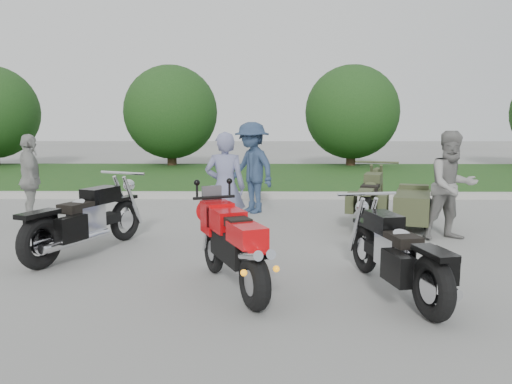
{
  "coord_description": "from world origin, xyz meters",
  "views": [
    {
      "loc": [
        0.54,
        -5.99,
        1.88
      ],
      "look_at": [
        0.45,
        1.54,
        0.8
      ],
      "focal_mm": 35.0,
      "sensor_mm": 36.0,
      "label": 1
    }
  ],
  "objects_px": {
    "sportbike_red": "(233,243)",
    "person_denim": "(252,168)",
    "cruiser_sidecar": "(395,204)",
    "cruiser_right": "(399,257)",
    "cruiser_left": "(82,223)",
    "person_back": "(31,180)",
    "person_grey": "(452,186)",
    "person_stripe": "(225,187)"
  },
  "relations": [
    {
      "from": "sportbike_red",
      "to": "person_denim",
      "type": "relative_size",
      "value": 0.99
    },
    {
      "from": "sportbike_red",
      "to": "cruiser_sidecar",
      "type": "relative_size",
      "value": 0.8
    },
    {
      "from": "cruiser_right",
      "to": "person_denim",
      "type": "bearing_deg",
      "value": 96.55
    },
    {
      "from": "cruiser_left",
      "to": "person_back",
      "type": "relative_size",
      "value": 1.36
    },
    {
      "from": "person_grey",
      "to": "person_denim",
      "type": "relative_size",
      "value": 0.93
    },
    {
      "from": "person_stripe",
      "to": "person_back",
      "type": "height_order",
      "value": "person_stripe"
    },
    {
      "from": "cruiser_sidecar",
      "to": "person_stripe",
      "type": "relative_size",
      "value": 1.34
    },
    {
      "from": "person_denim",
      "to": "person_stripe",
      "type": "bearing_deg",
      "value": -49.69
    },
    {
      "from": "person_grey",
      "to": "person_denim",
      "type": "distance_m",
      "value": 3.95
    },
    {
      "from": "person_denim",
      "to": "person_back",
      "type": "height_order",
      "value": "person_denim"
    },
    {
      "from": "cruiser_left",
      "to": "person_stripe",
      "type": "height_order",
      "value": "person_stripe"
    },
    {
      "from": "sportbike_red",
      "to": "cruiser_sidecar",
      "type": "xyz_separation_m",
      "value": [
        2.65,
        3.31,
        -0.11
      ]
    },
    {
      "from": "person_stripe",
      "to": "person_grey",
      "type": "xyz_separation_m",
      "value": [
        3.56,
        0.19,
        0.01
      ]
    },
    {
      "from": "person_grey",
      "to": "person_back",
      "type": "relative_size",
      "value": 1.05
    },
    {
      "from": "person_stripe",
      "to": "person_back",
      "type": "xyz_separation_m",
      "value": [
        -3.59,
        1.23,
        -0.03
      ]
    },
    {
      "from": "cruiser_right",
      "to": "cruiser_sidecar",
      "type": "distance_m",
      "value": 3.57
    },
    {
      "from": "person_stripe",
      "to": "person_denim",
      "type": "xyz_separation_m",
      "value": [
        0.36,
        2.52,
        0.07
      ]
    },
    {
      "from": "person_stripe",
      "to": "person_back",
      "type": "relative_size",
      "value": 1.04
    },
    {
      "from": "person_denim",
      "to": "person_back",
      "type": "relative_size",
      "value": 1.12
    },
    {
      "from": "cruiser_sidecar",
      "to": "person_denim",
      "type": "height_order",
      "value": "person_denim"
    },
    {
      "from": "cruiser_right",
      "to": "cruiser_sidecar",
      "type": "height_order",
      "value": "cruiser_sidecar"
    },
    {
      "from": "sportbike_red",
      "to": "cruiser_left",
      "type": "relative_size",
      "value": 0.82
    },
    {
      "from": "cruiser_sidecar",
      "to": "person_grey",
      "type": "height_order",
      "value": "person_grey"
    },
    {
      "from": "cruiser_sidecar",
      "to": "person_back",
      "type": "height_order",
      "value": "person_back"
    },
    {
      "from": "cruiser_right",
      "to": "person_grey",
      "type": "xyz_separation_m",
      "value": [
        1.52,
        2.6,
        0.43
      ]
    },
    {
      "from": "cruiser_left",
      "to": "person_back",
      "type": "xyz_separation_m",
      "value": [
        -1.64,
        2.02,
        0.36
      ]
    },
    {
      "from": "cruiser_right",
      "to": "person_denim",
      "type": "distance_m",
      "value": 5.23
    },
    {
      "from": "cruiser_left",
      "to": "person_stripe",
      "type": "relative_size",
      "value": 1.3
    },
    {
      "from": "sportbike_red",
      "to": "cruiser_left",
      "type": "bearing_deg",
      "value": 123.53
    },
    {
      "from": "cruiser_sidecar",
      "to": "person_denim",
      "type": "bearing_deg",
      "value": 168.64
    },
    {
      "from": "cruiser_left",
      "to": "person_stripe",
      "type": "distance_m",
      "value": 2.14
    },
    {
      "from": "cruiser_right",
      "to": "person_grey",
      "type": "bearing_deg",
      "value": 47.49
    },
    {
      "from": "person_stripe",
      "to": "person_grey",
      "type": "height_order",
      "value": "person_grey"
    },
    {
      "from": "cruiser_sidecar",
      "to": "sportbike_red",
      "type": "bearing_deg",
      "value": -110.08
    },
    {
      "from": "cruiser_right",
      "to": "person_grey",
      "type": "distance_m",
      "value": 3.05
    },
    {
      "from": "cruiser_right",
      "to": "person_back",
      "type": "relative_size",
      "value": 1.32
    },
    {
      "from": "cruiser_sidecar",
      "to": "person_back",
      "type": "xyz_separation_m",
      "value": [
        -6.49,
        0.18,
        0.39
      ]
    },
    {
      "from": "cruiser_left",
      "to": "cruiser_right",
      "type": "bearing_deg",
      "value": 1.03
    },
    {
      "from": "cruiser_left",
      "to": "person_stripe",
      "type": "xyz_separation_m",
      "value": [
        1.95,
        0.8,
        0.39
      ]
    },
    {
      "from": "cruiser_left",
      "to": "cruiser_sidecar",
      "type": "distance_m",
      "value": 5.19
    },
    {
      "from": "sportbike_red",
      "to": "cruiser_sidecar",
      "type": "height_order",
      "value": "sportbike_red"
    },
    {
      "from": "person_grey",
      "to": "person_back",
      "type": "distance_m",
      "value": 7.22
    }
  ]
}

